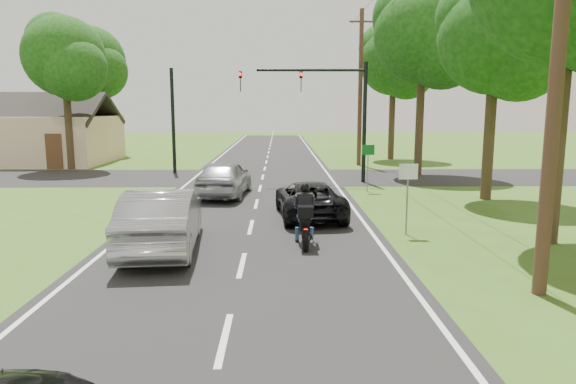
% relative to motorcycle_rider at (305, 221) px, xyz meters
% --- Properties ---
extents(ground, '(140.00, 140.00, 0.00)m').
position_rel_motorcycle_rider_xyz_m(ground, '(-1.61, -1.85, -0.69)').
color(ground, '#3E5A19').
rests_on(ground, ground).
extents(road, '(8.00, 100.00, 0.01)m').
position_rel_motorcycle_rider_xyz_m(road, '(-1.61, 8.15, -0.68)').
color(road, black).
rests_on(road, ground).
extents(cross_road, '(60.00, 7.00, 0.01)m').
position_rel_motorcycle_rider_xyz_m(cross_road, '(-1.61, 14.15, -0.69)').
color(cross_road, black).
rests_on(cross_road, ground).
extents(motorcycle_rider, '(0.58, 2.03, 1.75)m').
position_rel_motorcycle_rider_xyz_m(motorcycle_rider, '(0.00, 0.00, 0.00)').
color(motorcycle_rider, black).
rests_on(motorcycle_rider, ground).
extents(dark_suv, '(2.47, 4.66, 1.25)m').
position_rel_motorcycle_rider_xyz_m(dark_suv, '(0.34, 3.70, -0.05)').
color(dark_suv, black).
rests_on(dark_suv, road).
extents(silver_sedan, '(2.17, 5.12, 1.64)m').
position_rel_motorcycle_rider_xyz_m(silver_sedan, '(-3.80, -0.44, 0.14)').
color(silver_sedan, '#9D9DA1').
rests_on(silver_sedan, road).
extents(silver_suv, '(2.25, 4.76, 1.57)m').
position_rel_motorcycle_rider_xyz_m(silver_suv, '(-3.04, 8.04, 0.11)').
color(silver_suv, '#96989D').
rests_on(silver_suv, road).
extents(traffic_signal, '(6.38, 0.44, 6.00)m').
position_rel_motorcycle_rider_xyz_m(traffic_signal, '(1.73, 12.15, 3.45)').
color(traffic_signal, black).
rests_on(traffic_signal, ground).
extents(signal_pole_far, '(0.20, 0.20, 6.00)m').
position_rel_motorcycle_rider_xyz_m(signal_pole_far, '(-6.81, 16.15, 2.31)').
color(signal_pole_far, black).
rests_on(signal_pole_far, ground).
extents(utility_pole_near, '(1.60, 0.28, 10.00)m').
position_rel_motorcycle_rider_xyz_m(utility_pole_near, '(4.59, -3.85, 4.39)').
color(utility_pole_near, '#513325').
rests_on(utility_pole_near, ground).
extents(utility_pole_far, '(1.60, 0.28, 10.00)m').
position_rel_motorcycle_rider_xyz_m(utility_pole_far, '(4.59, 20.15, 4.39)').
color(utility_pole_far, '#513325').
rests_on(utility_pole_far, ground).
extents(sign_white, '(0.55, 0.07, 2.12)m').
position_rel_motorcycle_rider_xyz_m(sign_white, '(3.09, 1.13, 0.91)').
color(sign_white, slate).
rests_on(sign_white, ground).
extents(sign_green, '(0.55, 0.07, 2.12)m').
position_rel_motorcycle_rider_xyz_m(sign_green, '(3.29, 9.13, 0.91)').
color(sign_green, slate).
rests_on(sign_green, ground).
extents(tree_row_c, '(4.80, 4.65, 8.76)m').
position_rel_motorcycle_rider_xyz_m(tree_row_c, '(8.14, 6.95, 5.54)').
color(tree_row_c, '#332316').
rests_on(tree_row_c, ground).
extents(tree_row_d, '(5.76, 5.58, 10.45)m').
position_rel_motorcycle_rider_xyz_m(tree_row_d, '(7.50, 14.91, 6.74)').
color(tree_row_d, '#332316').
rests_on(tree_row_d, ground).
extents(tree_row_e, '(5.28, 5.12, 9.61)m').
position_rel_motorcycle_rider_xyz_m(tree_row_e, '(7.87, 23.93, 6.14)').
color(tree_row_e, '#332316').
rests_on(tree_row_e, ground).
extents(tree_left_near, '(5.12, 4.96, 9.22)m').
position_rel_motorcycle_rider_xyz_m(tree_left_near, '(-13.34, 17.93, 5.84)').
color(tree_left_near, '#332316').
rests_on(tree_left_near, ground).
extents(tree_left_far, '(5.76, 5.58, 10.14)m').
position_rel_motorcycle_rider_xyz_m(tree_left_far, '(-15.30, 27.91, 6.44)').
color(tree_left_far, '#332316').
rests_on(tree_left_far, ground).
extents(house, '(10.20, 8.00, 4.84)m').
position_rel_motorcycle_rider_xyz_m(house, '(-17.61, 22.15, 1.08)').
color(house, tan).
rests_on(house, ground).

